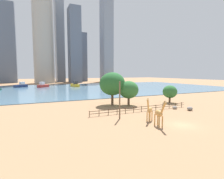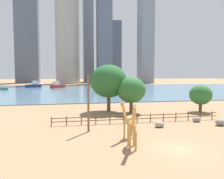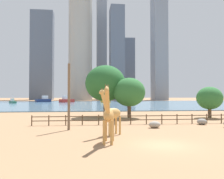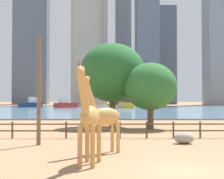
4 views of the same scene
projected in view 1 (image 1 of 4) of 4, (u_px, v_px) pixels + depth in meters
name	position (u px, v px, depth m)	size (l,w,h in m)	color
ground_plane	(76.00, 88.00, 102.58)	(400.00, 400.00, 0.00)	#9E7551
harbor_water	(77.00, 89.00, 99.85)	(180.00, 86.00, 0.20)	slate
giraffe_tall	(149.00, 110.00, 32.59)	(2.54, 2.11, 4.54)	tan
giraffe_companion	(159.00, 113.00, 29.15)	(1.17, 3.33, 4.70)	#C18C47
utility_pole	(120.00, 100.00, 33.85)	(0.28, 0.28, 7.37)	brown
boulder_near_fence	(175.00, 107.00, 43.67)	(1.31, 1.04, 0.78)	gray
boulder_by_pole	(190.00, 109.00, 41.89)	(1.43, 1.23, 0.92)	gray
boulder_small	(158.00, 112.00, 38.78)	(1.39, 1.05, 0.78)	gray
enclosure_fence	(142.00, 108.00, 40.88)	(26.12, 0.14, 1.30)	#4C3826
tree_left_large	(112.00, 84.00, 48.81)	(7.17, 7.17, 9.20)	brown
tree_center_broad	(129.00, 90.00, 48.39)	(5.42, 5.42, 6.80)	brown
tree_right_tall	(170.00, 92.00, 52.84)	(4.28, 4.28, 5.27)	brown
boat_ferry	(75.00, 85.00, 113.24)	(4.45, 8.83, 3.71)	gold
boat_sailboat	(21.00, 85.00, 108.43)	(7.99, 6.43, 3.39)	navy
boat_barge	(43.00, 85.00, 108.17)	(7.35, 7.53, 3.41)	#B22D28
skyline_tower_needle	(81.00, 57.00, 191.78)	(10.90, 11.84, 52.13)	slate
skyline_block_central	(59.00, 34.00, 178.85)	(8.15, 15.18, 98.82)	gray
skyline_tower_glass	(43.00, 30.00, 153.10)	(17.35, 17.35, 92.81)	#ADA89E
skyline_block_left	(5.00, 43.00, 157.62)	(17.73, 9.03, 72.09)	slate
skyline_block_right	(106.00, 34.00, 176.02)	(10.00, 13.00, 97.50)	gray
skyline_tower_short	(75.00, 46.00, 163.85)	(10.23, 14.36, 69.49)	slate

